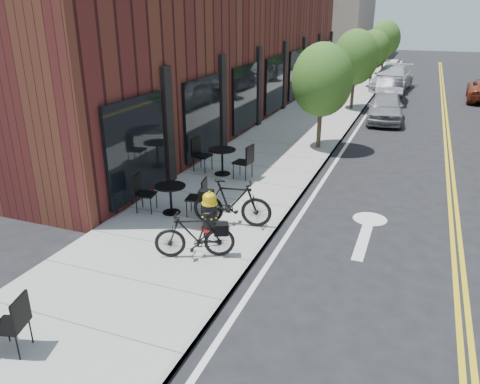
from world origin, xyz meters
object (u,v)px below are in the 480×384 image
at_px(bicycle_left, 195,235).
at_px(bistro_set_c, 222,158).
at_px(fire_hydrant, 210,212).
at_px(parked_car_b, 388,89).
at_px(bistro_set_b, 171,195).
at_px(parked_car_c, 392,78).
at_px(parked_car_a, 385,107).
at_px(bicycle_right, 232,203).

xyz_separation_m(bicycle_left, bistro_set_c, (-1.56, 5.05, 0.03)).
xyz_separation_m(fire_hydrant, parked_car_b, (2.35, 19.47, 0.11)).
xyz_separation_m(bistro_set_b, parked_car_b, (3.68, 18.92, 0.08)).
bearing_deg(parked_car_c, parked_car_b, -83.10).
relative_size(bistro_set_b, parked_car_a, 0.46).
relative_size(bicycle_left, bistro_set_b, 0.91).
height_order(bistro_set_c, parked_car_a, parked_car_a).
relative_size(bicycle_left, parked_car_b, 0.40).
relative_size(bistro_set_c, parked_car_a, 0.50).
bearing_deg(parked_car_a, bistro_set_b, -111.05).
xyz_separation_m(fire_hydrant, bistro_set_b, (-1.34, 0.55, 0.02)).
xyz_separation_m(fire_hydrant, parked_car_a, (2.67, 13.90, 0.09)).
bearing_deg(parked_car_c, bistro_set_b, -93.61).
xyz_separation_m(bistro_set_c, parked_car_b, (3.67, 15.68, 0.04)).
bearing_deg(parked_car_b, bistro_set_c, -108.65).
xyz_separation_m(bistro_set_c, parked_car_c, (3.53, 20.04, 0.13)).
bearing_deg(bistro_set_c, bicycle_left, -65.74).
distance_m(fire_hydrant, parked_car_c, 23.93).
relative_size(parked_car_b, parked_car_c, 0.78).
distance_m(parked_car_a, parked_car_c, 9.94).
relative_size(fire_hydrant, bicycle_left, 0.59).
xyz_separation_m(fire_hydrant, bistro_set_c, (-1.32, 3.79, 0.07)).
xyz_separation_m(bicycle_right, parked_car_a, (2.30, 13.44, -0.02)).
relative_size(fire_hydrant, parked_car_c, 0.18).
distance_m(bicycle_left, bicycle_right, 1.73).
distance_m(parked_car_b, parked_car_c, 4.36).
bearing_deg(fire_hydrant, parked_car_b, 91.84).
bearing_deg(fire_hydrant, bicycle_right, 59.62).
relative_size(bicycle_right, parked_car_b, 0.45).
relative_size(parked_car_a, parked_car_b, 0.94).
bearing_deg(fire_hydrant, bistro_set_b, 166.43).
bearing_deg(fire_hydrant, parked_car_c, 93.42).
bearing_deg(parked_car_b, bistro_set_b, -106.50).
xyz_separation_m(fire_hydrant, parked_car_c, (2.21, 23.83, 0.20)).
bearing_deg(bicycle_left, parked_car_c, 151.35).
relative_size(bicycle_right, bistro_set_c, 0.95).
bearing_deg(bicycle_left, parked_car_a, 146.71).
bearing_deg(bistro_set_b, bistro_set_c, 79.51).
distance_m(fire_hydrant, parked_car_a, 14.16).
bearing_deg(bistro_set_c, bistro_set_b, -83.16).
relative_size(bistro_set_b, parked_car_b, 0.44).
xyz_separation_m(bistro_set_b, parked_car_a, (4.01, 13.35, 0.07)).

